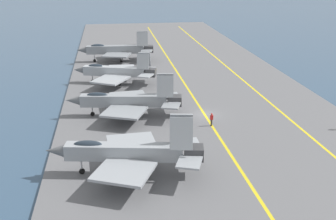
% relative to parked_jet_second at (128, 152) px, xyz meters
% --- Properties ---
extents(ground_plane, '(2000.00, 2000.00, 0.00)m').
position_rel_parked_jet_second_xyz_m(ground_plane, '(16.67, -11.89, -3.04)').
color(ground_plane, '#334C66').
extents(carrier_deck, '(188.35, 41.62, 0.40)m').
position_rel_parked_jet_second_xyz_m(carrier_deck, '(16.67, -11.89, -2.84)').
color(carrier_deck, slate).
rests_on(carrier_deck, ground).
extents(deck_stripe_foul_line, '(169.51, 2.44, 0.01)m').
position_rel_parked_jet_second_xyz_m(deck_stripe_foul_line, '(16.67, -23.33, -2.63)').
color(deck_stripe_foul_line, yellow).
rests_on(deck_stripe_foul_line, carrier_deck).
extents(deck_stripe_centerline, '(169.52, 0.36, 0.01)m').
position_rel_parked_jet_second_xyz_m(deck_stripe_centerline, '(16.67, -11.89, -2.63)').
color(deck_stripe_centerline, yellow).
rests_on(deck_stripe_centerline, carrier_deck).
extents(parked_jet_second, '(12.60, 16.41, 6.68)m').
position_rel_parked_jet_second_xyz_m(parked_jet_second, '(0.00, 0.00, 0.00)').
color(parked_jet_second, '#93999E').
rests_on(parked_jet_second, carrier_deck).
extents(parked_jet_third, '(12.65, 16.59, 6.18)m').
position_rel_parked_jet_second_xyz_m(parked_jet_third, '(17.65, -0.69, -0.29)').
color(parked_jet_third, gray).
rests_on(parked_jet_third, carrier_deck).
extents(parked_jet_fourth, '(13.98, 15.26, 5.81)m').
position_rel_parked_jet_second_xyz_m(parked_jet_fourth, '(34.71, 0.30, -0.35)').
color(parked_jet_fourth, '#9EA3A8').
rests_on(parked_jet_fourth, carrier_deck).
extents(parked_jet_fifth, '(12.15, 16.74, 6.49)m').
position_rel_parked_jet_second_xyz_m(parked_jet_fifth, '(52.51, -0.31, 0.04)').
color(parked_jet_fifth, gray).
rests_on(parked_jet_fifth, carrier_deck).
extents(crew_red_vest, '(0.27, 0.38, 1.82)m').
position_rel_parked_jet_second_xyz_m(crew_red_vest, '(12.17, -11.81, -1.64)').
color(crew_red_vest, '#383328').
rests_on(crew_red_vest, carrier_deck).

